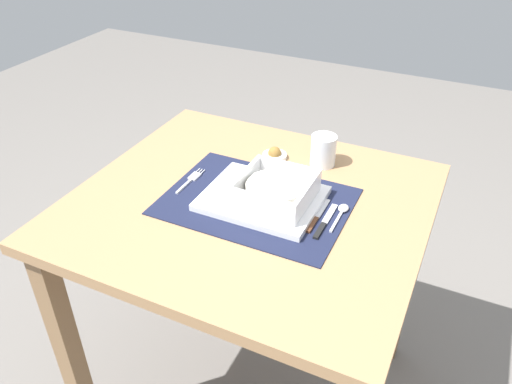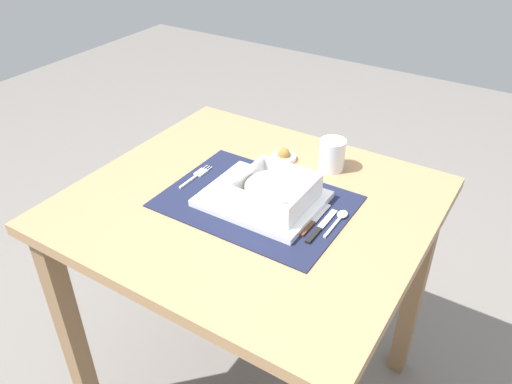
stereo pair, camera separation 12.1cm
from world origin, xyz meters
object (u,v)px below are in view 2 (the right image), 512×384
Objects in this scene: spoon at (340,217)px; butter_knife at (320,228)px; fork at (198,175)px; drinking_glass at (332,156)px; bread_knife at (313,222)px; dining_table at (250,236)px; porridge_bowl at (274,192)px; condiment_saucer at (284,156)px.

butter_knife is at bearing -108.64° from spoon.
drinking_glass is at bearing 39.77° from fork.
bread_knife is (0.34, -0.02, 0.00)m from fork.
dining_table is at bearing -113.32° from drinking_glass.
spoon is 0.06m from bread_knife.
bread_knife is at bearing -4.97° from porridge_bowl.
spoon reaches higher than butter_knife.
fork is at bearing 177.62° from butter_knife.
butter_knife is at bearing -69.93° from drinking_glass.
dining_table is 0.21m from bread_knife.
dining_table is 0.25m from spoon.
drinking_glass is (-0.07, 0.24, 0.03)m from bread_knife.
dining_table is at bearing -166.74° from spoon.
porridge_bowl is at bearing -164.29° from spoon.
porridge_bowl is at bearing 172.85° from butter_knife.
fork is at bearing -173.54° from spoon.
drinking_glass is (0.10, 0.24, 0.15)m from dining_table.
butter_knife is 1.66× the size of drinking_glass.
butter_knife is (0.37, -0.03, 0.00)m from fork.
drinking_glass is (-0.12, 0.20, 0.03)m from spoon.
dining_table is 5.00× the size of porridge_bowl.
fork is at bearing 177.04° from bread_knife.
spoon is at bearing 71.36° from butter_knife.
spoon is at bearing 13.09° from porridge_bowl.
spoon reaches higher than bread_knife.
butter_knife is 2.08× the size of condiment_saucer.
butter_knife is (0.13, -0.02, -0.04)m from porridge_bowl.
porridge_bowl is 0.16m from spoon.
porridge_bowl reaches higher than fork.
condiment_saucer reaches higher than dining_table.
spoon is 0.23m from drinking_glass.
condiment_saucer is at bearing 132.86° from bread_knife.
condiment_saucer is at bearing 97.17° from dining_table.
bread_knife is (0.11, -0.01, -0.04)m from porridge_bowl.
butter_knife reaches higher than fork.
bread_knife is at bearing -2.55° from fork.
porridge_bowl is 0.24m from fork.
spoon is (0.22, 0.04, 0.12)m from dining_table.
condiment_saucer reaches higher than fork.
spoon is at bearing 44.84° from bread_knife.
bread_knife is (0.17, -0.00, 0.12)m from dining_table.
drinking_glass reaches higher than bread_knife.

